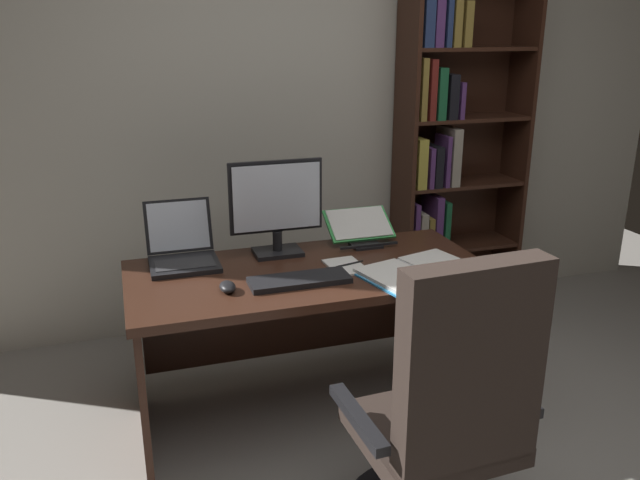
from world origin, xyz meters
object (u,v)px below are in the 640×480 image
object	(u,v)px
notepad	(346,266)
pen	(350,264)
desk	(305,303)
open_binder	(418,271)
reading_stand_with_book	(360,227)
keyboard	(299,280)
monitor	(276,209)
bookshelf	(448,153)
laptop	(182,251)
office_chair	(446,429)
computer_mouse	(228,287)

from	to	relation	value
notepad	pen	distance (m)	0.02
desk	open_binder	bearing A→B (deg)	-30.94
desk	pen	size ratio (longest dim) A/B	11.21
reading_stand_with_book	open_binder	bearing A→B (deg)	-79.96
keyboard	reading_stand_with_book	xyz separation A→B (m)	(0.43, 0.43, 0.06)
monitor	notepad	bearing A→B (deg)	-47.37
bookshelf	laptop	bearing A→B (deg)	-158.69
office_chair	keyboard	size ratio (longest dim) A/B	2.58
computer_mouse	notepad	distance (m)	0.56
monitor	laptop	distance (m)	0.46
bookshelf	laptop	distance (m)	1.80
keyboard	pen	distance (m)	0.29
computer_mouse	keyboard	bearing A→B (deg)	0.00
open_binder	pen	xyz separation A→B (m)	(-0.25, 0.16, 0.00)
reading_stand_with_book	notepad	bearing A→B (deg)	-120.90
desk	pen	bearing A→B (deg)	-28.68
keyboard	notepad	xyz separation A→B (m)	(0.24, 0.11, -0.01)
office_chair	notepad	size ratio (longest dim) A/B	5.16
office_chair	computer_mouse	xyz separation A→B (m)	(-0.58, 0.78, 0.27)
keyboard	open_binder	bearing A→B (deg)	-5.52
desk	keyboard	world-z (taller)	keyboard
bookshelf	keyboard	size ratio (longest dim) A/B	4.78
monitor	reading_stand_with_book	bearing A→B (deg)	6.79
desk	office_chair	bearing A→B (deg)	-78.75
bookshelf	pen	size ratio (longest dim) A/B	14.33
desk	laptop	xyz separation A→B (m)	(-0.52, 0.18, 0.25)
laptop	office_chair	bearing A→B (deg)	-58.54
laptop	keyboard	bearing A→B (deg)	-41.80
monitor	pen	xyz separation A→B (m)	(0.26, -0.26, -0.21)
monitor	open_binder	world-z (taller)	monitor
office_chair	laptop	size ratio (longest dim) A/B	3.17
reading_stand_with_book	laptop	bearing A→B (deg)	-177.37
computer_mouse	bookshelf	bearing A→B (deg)	34.15
bookshelf	laptop	size ratio (longest dim) A/B	5.87
office_chair	laptop	xyz separation A→B (m)	(-0.71, 1.17, 0.31)
bookshelf	monitor	distance (m)	1.39
bookshelf	keyboard	bearing A→B (deg)	-139.84
office_chair	reading_stand_with_book	xyz separation A→B (m)	(0.15, 1.21, 0.33)
reading_stand_with_book	open_binder	world-z (taller)	reading_stand_with_book
monitor	laptop	xyz separation A→B (m)	(-0.43, 0.01, -0.16)
keyboard	computer_mouse	distance (m)	0.30
office_chair	notepad	bearing A→B (deg)	89.62
laptop	computer_mouse	xyz separation A→B (m)	(0.13, -0.39, -0.03)
laptop	open_binder	size ratio (longest dim) A/B	0.61
monitor	notepad	size ratio (longest dim) A/B	2.10
computer_mouse	notepad	bearing A→B (deg)	11.61
computer_mouse	notepad	size ratio (longest dim) A/B	0.50
bookshelf	monitor	bearing A→B (deg)	-151.74
laptop	keyboard	xyz separation A→B (m)	(0.43, -0.39, -0.04)
desk	computer_mouse	world-z (taller)	computer_mouse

